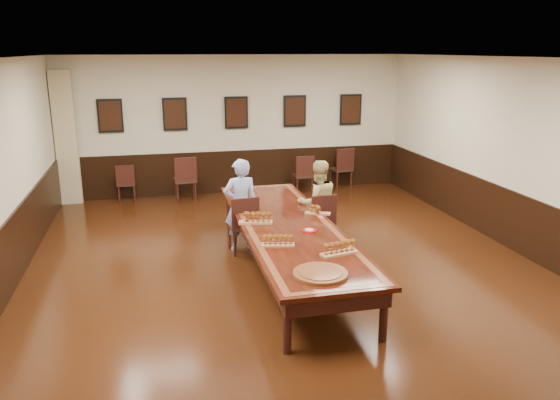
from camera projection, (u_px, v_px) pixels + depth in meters
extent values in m
cube|color=black|center=(287.00, 271.00, 8.48)|extent=(8.00, 10.00, 0.02)
cube|color=white|center=(288.00, 57.00, 7.62)|extent=(8.00, 10.00, 0.02)
cube|color=beige|center=(236.00, 125.00, 12.75)|extent=(8.00, 0.02, 3.20)
cube|color=beige|center=(484.00, 339.00, 3.35)|extent=(8.00, 0.02, 3.20)
cube|color=beige|center=(525.00, 158.00, 8.93)|extent=(0.02, 10.00, 3.20)
imported|color=#5371D0|center=(241.00, 205.00, 9.16)|extent=(0.61, 0.43, 1.58)
imported|color=#D6C986|center=(318.00, 203.00, 9.45)|extent=(0.78, 0.62, 1.50)
cube|color=#DE4A77|center=(321.00, 217.00, 8.62)|extent=(0.09, 0.14, 0.01)
cube|color=tan|center=(66.00, 139.00, 11.79)|extent=(0.45, 0.18, 2.90)
cube|color=black|center=(237.00, 171.00, 13.02)|extent=(7.98, 0.04, 1.00)
cube|color=black|center=(6.00, 262.00, 7.47)|extent=(0.04, 9.98, 1.00)
cube|color=black|center=(516.00, 222.00, 9.22)|extent=(0.04, 9.98, 1.00)
cube|color=black|center=(287.00, 226.00, 8.29)|extent=(1.40, 5.00, 0.06)
cube|color=brown|center=(287.00, 224.00, 8.28)|extent=(1.28, 4.88, 0.00)
cube|color=black|center=(287.00, 224.00, 8.28)|extent=(1.10, 4.70, 0.00)
cube|color=black|center=(287.00, 236.00, 8.33)|extent=(1.25, 4.85, 0.18)
cylinder|color=black|center=(287.00, 325.00, 6.08)|extent=(0.10, 0.10, 0.69)
cylinder|color=black|center=(384.00, 314.00, 6.34)|extent=(0.10, 0.10, 0.69)
cylinder|color=black|center=(229.00, 210.00, 10.44)|extent=(0.10, 0.10, 0.69)
cylinder|color=black|center=(288.00, 206.00, 10.69)|extent=(0.10, 0.10, 0.69)
cube|color=black|center=(110.00, 116.00, 11.99)|extent=(0.54, 0.03, 0.74)
cube|color=black|center=(110.00, 116.00, 11.97)|extent=(0.46, 0.01, 0.64)
cube|color=black|center=(175.00, 114.00, 12.30)|extent=(0.54, 0.03, 0.74)
cube|color=black|center=(175.00, 114.00, 12.28)|extent=(0.46, 0.01, 0.64)
cube|color=black|center=(236.00, 113.00, 12.61)|extent=(0.54, 0.03, 0.74)
cube|color=black|center=(236.00, 113.00, 12.59)|extent=(0.46, 0.01, 0.64)
cube|color=black|center=(295.00, 111.00, 12.91)|extent=(0.54, 0.03, 0.74)
cube|color=black|center=(295.00, 111.00, 12.90)|extent=(0.46, 0.01, 0.64)
cube|color=black|center=(351.00, 110.00, 13.22)|extent=(0.54, 0.03, 0.74)
cube|color=black|center=(351.00, 110.00, 13.20)|extent=(0.46, 0.01, 0.64)
cube|color=#AC7448|center=(256.00, 222.00, 8.32)|extent=(0.53, 0.27, 0.03)
cube|color=#AC7448|center=(318.00, 213.00, 8.79)|extent=(0.43, 0.26, 0.03)
cube|color=#AC7448|center=(278.00, 245.00, 7.37)|extent=(0.46, 0.23, 0.03)
cube|color=#AC7448|center=(339.00, 253.00, 7.06)|extent=(0.53, 0.26, 0.03)
cylinder|color=#AF0B0E|center=(309.00, 231.00, 7.96)|extent=(0.22, 0.22, 0.02)
cylinder|color=silver|center=(309.00, 230.00, 7.96)|extent=(0.12, 0.12, 0.01)
cylinder|color=#552811|center=(320.00, 274.00, 6.41)|extent=(0.83, 0.83, 0.04)
cylinder|color=brown|center=(320.00, 272.00, 6.40)|extent=(0.66, 0.66, 0.01)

